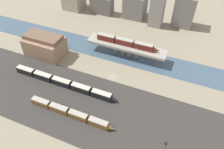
{
  "coord_description": "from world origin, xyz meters",
  "views": [
    {
      "loc": [
        33.66,
        -81.4,
        84.93
      ],
      "look_at": [
        0.0,
        -1.26,
        3.07
      ],
      "focal_mm": 35.0,
      "sensor_mm": 36.0,
      "label": 1
    }
  ],
  "objects_px": {
    "train_on_bridge": "(127,43)",
    "warehouse_building": "(45,45)",
    "train_yard_mid": "(64,83)",
    "train_yard_near": "(71,113)"
  },
  "relations": [
    {
      "from": "warehouse_building",
      "to": "train_yard_near",
      "type": "bearing_deg",
      "value": -42.47
    },
    {
      "from": "train_yard_near",
      "to": "train_yard_mid",
      "type": "distance_m",
      "value": 20.61
    },
    {
      "from": "train_on_bridge",
      "to": "warehouse_building",
      "type": "distance_m",
      "value": 49.87
    },
    {
      "from": "train_yard_near",
      "to": "warehouse_building",
      "type": "xyz_separation_m",
      "value": [
        -38.21,
        34.98,
        4.91
      ]
    },
    {
      "from": "train_yard_mid",
      "to": "warehouse_building",
      "type": "distance_m",
      "value": 31.78
    },
    {
      "from": "train_yard_near",
      "to": "warehouse_building",
      "type": "relative_size",
      "value": 1.89
    },
    {
      "from": "train_on_bridge",
      "to": "warehouse_building",
      "type": "bearing_deg",
      "value": -158.43
    },
    {
      "from": "train_yard_near",
      "to": "train_yard_mid",
      "type": "bearing_deg",
      "value": 130.78
    },
    {
      "from": "train_on_bridge",
      "to": "warehouse_building",
      "type": "height_order",
      "value": "warehouse_building"
    },
    {
      "from": "train_yard_near",
      "to": "train_yard_mid",
      "type": "xyz_separation_m",
      "value": [
        -13.46,
        15.61,
        0.17
      ]
    }
  ]
}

